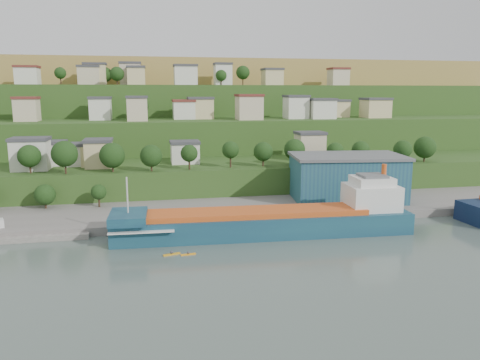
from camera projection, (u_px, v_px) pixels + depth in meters
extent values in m
plane|color=#43514A|center=(256.00, 248.00, 97.85)|extent=(500.00, 500.00, 0.00)
cube|color=slate|center=(303.00, 211.00, 128.69)|extent=(220.00, 26.00, 4.00)
cube|color=slate|center=(4.00, 233.00, 108.44)|extent=(40.00, 18.00, 2.40)
cube|color=#284719|center=(216.00, 193.00, 151.81)|extent=(260.00, 32.00, 20.00)
cube|color=#284719|center=(205.00, 177.00, 180.72)|extent=(280.00, 32.00, 44.00)
cube|color=#284719|center=(197.00, 165.00, 209.62)|extent=(300.00, 32.00, 70.00)
cube|color=olive|center=(183.00, 146.00, 280.93)|extent=(360.00, 120.00, 96.00)
cube|color=silver|center=(31.00, 155.00, 134.42)|extent=(9.94, 7.72, 8.53)
cube|color=#3F3F44|center=(29.00, 139.00, 133.55)|extent=(10.54, 8.32, 0.90)
cube|color=silver|center=(51.00, 154.00, 143.64)|extent=(8.51, 7.68, 6.61)
cube|color=#3F3F44|center=(50.00, 142.00, 142.95)|extent=(9.11, 8.28, 0.90)
cube|color=silver|center=(82.00, 155.00, 143.31)|extent=(9.73, 7.01, 6.05)
cube|color=#3F3F44|center=(81.00, 144.00, 142.67)|extent=(10.33, 7.61, 0.90)
cube|color=beige|center=(94.00, 156.00, 142.43)|extent=(7.04, 8.00, 6.25)
cube|color=#3F3F44|center=(94.00, 144.00, 141.77)|extent=(7.64, 8.60, 0.90)
cube|color=beige|center=(99.00, 155.00, 139.56)|extent=(7.56, 8.99, 7.60)
cube|color=#3F3F44|center=(98.00, 140.00, 138.78)|extent=(8.16, 9.59, 0.90)
cube|color=silver|center=(185.00, 153.00, 147.80)|extent=(8.65, 7.70, 6.17)
cube|color=#3F3F44|center=(185.00, 142.00, 147.15)|extent=(9.25, 8.30, 0.90)
cube|color=beige|center=(310.00, 147.00, 155.04)|extent=(8.73, 7.37, 8.45)
cube|color=#3F3F44|center=(310.00, 133.00, 154.17)|extent=(9.33, 7.97, 0.90)
cube|color=beige|center=(27.00, 110.00, 164.88)|extent=(7.65, 7.72, 7.74)
cube|color=maroon|center=(26.00, 98.00, 164.08)|extent=(8.25, 8.32, 0.90)
cube|color=silver|center=(101.00, 109.00, 173.11)|extent=(7.50, 8.90, 7.65)
cube|color=#3F3F44|center=(100.00, 98.00, 172.32)|extent=(8.10, 9.50, 0.90)
cube|color=beige|center=(137.00, 110.00, 166.79)|extent=(7.07, 7.90, 7.99)
cube|color=#3F3F44|center=(137.00, 97.00, 165.97)|extent=(7.67, 8.50, 0.90)
cube|color=silver|center=(184.00, 110.00, 178.26)|extent=(8.00, 8.18, 6.50)
cube|color=maroon|center=(184.00, 101.00, 177.57)|extent=(8.60, 8.78, 0.90)
cube|color=beige|center=(201.00, 109.00, 179.16)|extent=(9.29, 7.45, 7.45)
cube|color=#3F3F44|center=(200.00, 98.00, 178.38)|extent=(9.89, 8.05, 0.90)
cube|color=beige|center=(249.00, 108.00, 174.18)|extent=(9.02, 8.96, 8.54)
cube|color=maroon|center=(249.00, 95.00, 173.31)|extent=(9.62, 9.56, 0.90)
cube|color=silver|center=(296.00, 108.00, 181.21)|extent=(8.26, 8.37, 8.17)
cube|color=#3F3F44|center=(296.00, 96.00, 180.37)|extent=(8.86, 8.97, 0.90)
cube|color=silver|center=(321.00, 110.00, 180.84)|extent=(9.46, 8.68, 6.98)
cube|color=#3F3F44|center=(321.00, 99.00, 180.11)|extent=(10.06, 9.28, 0.90)
cube|color=beige|center=(338.00, 109.00, 192.40)|extent=(7.19, 7.32, 6.30)
cube|color=#3F3F44|center=(339.00, 100.00, 191.73)|extent=(7.79, 7.92, 0.90)
cube|color=beige|center=(375.00, 109.00, 187.72)|extent=(9.87, 8.84, 7.05)
cube|color=#3F3F44|center=(376.00, 99.00, 186.98)|extent=(10.47, 9.44, 0.90)
cube|color=silver|center=(28.00, 76.00, 190.82)|extent=(8.72, 8.00, 6.88)
cube|color=maroon|center=(27.00, 67.00, 190.10)|extent=(9.32, 8.60, 0.90)
cube|color=beige|center=(89.00, 76.00, 197.47)|extent=(8.85, 7.07, 7.38)
cube|color=#3F3F44|center=(89.00, 66.00, 196.70)|extent=(9.45, 7.67, 0.90)
cube|color=beige|center=(95.00, 75.00, 198.37)|extent=(9.06, 7.10, 8.46)
cube|color=#3F3F44|center=(95.00, 64.00, 197.50)|extent=(9.66, 7.70, 0.90)
cube|color=beige|center=(131.00, 75.00, 200.22)|extent=(8.77, 7.56, 8.91)
cube|color=#3F3F44|center=(130.00, 63.00, 199.31)|extent=(9.37, 8.16, 0.90)
cube|color=beige|center=(136.00, 77.00, 192.52)|extent=(7.09, 8.33, 6.81)
cube|color=#3F3F44|center=(136.00, 67.00, 191.80)|extent=(7.69, 8.93, 0.90)
cube|color=silver|center=(185.00, 76.00, 199.26)|extent=(9.51, 7.97, 7.81)
cube|color=#3F3F44|center=(185.00, 65.00, 198.46)|extent=(10.11, 8.57, 0.90)
cube|color=silver|center=(223.00, 75.00, 207.52)|extent=(7.35, 7.17, 8.99)
cube|color=#3F3F44|center=(223.00, 64.00, 206.61)|extent=(7.95, 7.77, 0.90)
cube|color=beige|center=(272.00, 78.00, 208.65)|extent=(8.20, 8.58, 6.70)
cube|color=#3F3F44|center=(272.00, 69.00, 207.94)|extent=(8.80, 9.18, 0.90)
cube|color=beige|center=(338.00, 78.00, 217.01)|extent=(8.16, 7.66, 7.37)
cube|color=maroon|center=(339.00, 69.00, 216.25)|extent=(8.76, 8.26, 0.90)
cylinder|color=#382619|center=(30.00, 168.00, 129.30)|extent=(0.50, 0.50, 3.13)
sphere|color=black|center=(29.00, 156.00, 128.69)|extent=(6.22, 6.22, 6.22)
cylinder|color=#382619|center=(65.00, 167.00, 128.43)|extent=(0.50, 0.50, 3.59)
sphere|color=black|center=(65.00, 154.00, 127.73)|extent=(7.17, 7.17, 7.17)
cylinder|color=#382619|center=(113.00, 167.00, 131.59)|extent=(0.50, 0.50, 2.76)
sphere|color=black|center=(112.00, 155.00, 130.98)|extent=(7.10, 7.10, 7.10)
cylinder|color=#382619|center=(152.00, 167.00, 132.60)|extent=(0.50, 0.50, 2.73)
sphere|color=black|center=(151.00, 156.00, 132.03)|extent=(6.24, 6.24, 6.24)
cylinder|color=#382619|center=(189.00, 164.00, 135.70)|extent=(0.50, 0.50, 3.36)
sphere|color=black|center=(189.00, 153.00, 135.14)|extent=(4.98, 4.98, 4.98)
cylinder|color=#382619|center=(230.00, 161.00, 139.38)|extent=(0.50, 0.50, 3.89)
sphere|color=black|center=(230.00, 150.00, 138.76)|extent=(5.07, 5.07, 5.07)
cylinder|color=#382619|center=(263.00, 162.00, 141.53)|extent=(0.50, 0.50, 2.92)
sphere|color=black|center=(263.00, 152.00, 140.97)|extent=(5.78, 5.78, 5.78)
cylinder|color=#382619|center=(294.00, 160.00, 144.39)|extent=(0.50, 0.50, 3.01)
sphere|color=black|center=(295.00, 149.00, 143.78)|extent=(6.47, 6.47, 6.47)
cylinder|color=#382619|center=(335.00, 160.00, 144.30)|extent=(0.50, 0.50, 2.80)
sphere|color=black|center=(335.00, 151.00, 143.77)|extent=(5.31, 5.31, 5.31)
cylinder|color=#382619|center=(360.00, 160.00, 144.68)|extent=(0.50, 0.50, 3.10)
sphere|color=black|center=(361.00, 150.00, 144.11)|extent=(5.49, 5.49, 5.49)
cylinder|color=#382619|center=(402.00, 159.00, 147.56)|extent=(0.50, 0.50, 2.82)
sphere|color=black|center=(403.00, 149.00, 147.00)|extent=(5.76, 5.76, 5.76)
cylinder|color=#382619|center=(424.00, 157.00, 150.99)|extent=(0.50, 0.50, 2.74)
sphere|color=black|center=(425.00, 147.00, 150.38)|extent=(6.97, 6.97, 6.97)
cylinder|color=#382619|center=(61.00, 81.00, 188.14)|extent=(0.50, 0.50, 3.40)
sphere|color=black|center=(60.00, 73.00, 187.59)|extent=(4.66, 4.66, 4.66)
cylinder|color=#382619|center=(325.00, 114.00, 185.24)|extent=(0.50, 0.50, 3.46)
sphere|color=black|center=(326.00, 106.00, 184.67)|extent=(4.96, 4.96, 4.96)
cylinder|color=#382619|center=(105.00, 82.00, 201.14)|extent=(0.50, 0.50, 2.84)
sphere|color=black|center=(105.00, 74.00, 200.56)|extent=(6.29, 6.29, 6.29)
cylinder|color=#382619|center=(243.00, 81.00, 209.12)|extent=(0.50, 0.50, 4.03)
sphere|color=black|center=(243.00, 73.00, 208.43)|extent=(6.11, 6.11, 6.11)
cylinder|color=#382619|center=(142.00, 114.00, 176.80)|extent=(0.50, 0.50, 3.75)
sphere|color=black|center=(142.00, 105.00, 176.19)|extent=(5.23, 5.23, 5.23)
cylinder|color=#382619|center=(117.00, 81.00, 189.09)|extent=(0.50, 0.50, 2.82)
sphere|color=black|center=(117.00, 74.00, 188.54)|extent=(5.72, 5.72, 5.72)
cylinder|color=#382619|center=(221.00, 82.00, 204.16)|extent=(0.50, 0.50, 2.93)
sphere|color=black|center=(221.00, 75.00, 203.64)|extent=(4.89, 4.89, 4.89)
cube|color=#14324E|center=(264.00, 229.00, 106.77)|extent=(68.21, 13.72, 6.78)
cube|color=#C94F1A|center=(256.00, 212.00, 105.66)|extent=(50.71, 10.99, 1.16)
cube|color=#14324E|center=(128.00, 217.00, 100.17)|extent=(8.22, 10.99, 1.94)
cube|color=silver|center=(371.00, 197.00, 110.65)|extent=(12.05, 10.20, 5.81)
cube|color=silver|center=(372.00, 181.00, 109.93)|extent=(9.06, 8.14, 1.94)
cube|color=#595B5E|center=(372.00, 176.00, 109.70)|extent=(6.07, 6.07, 0.58)
cylinder|color=#C94F1A|center=(384.00, 170.00, 110.04)|extent=(1.21, 1.21, 2.91)
cylinder|color=silver|center=(127.00, 195.00, 99.27)|extent=(0.36, 0.36, 7.75)
cube|color=silver|center=(142.00, 226.00, 101.12)|extent=(14.04, 11.55, 0.24)
cube|color=navy|center=(347.00, 178.00, 132.76)|extent=(32.03, 21.63, 12.00)
cube|color=#595B5E|center=(348.00, 156.00, 131.58)|extent=(33.14, 22.75, 0.80)
cube|color=silver|center=(32.00, 225.00, 108.94)|extent=(4.00, 1.77, 0.78)
cube|color=orange|center=(188.00, 254.00, 93.82)|extent=(3.09, 0.90, 0.23)
sphere|color=#3F3F44|center=(188.00, 253.00, 93.74)|extent=(0.53, 0.53, 0.53)
cube|color=orange|center=(172.00, 254.00, 93.80)|extent=(3.53, 1.53, 0.26)
sphere|color=#3F3F44|center=(172.00, 252.00, 93.71)|extent=(0.61, 0.61, 0.61)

